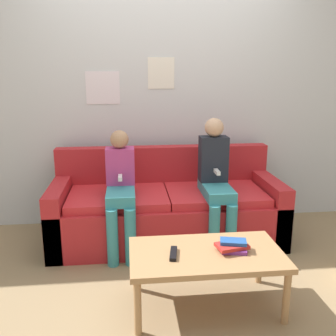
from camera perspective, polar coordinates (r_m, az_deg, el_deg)
ground_plane at (r=3.07m, az=0.81°, el=-14.57°), size 10.00×10.00×0.00m
wall_back at (r=3.70m, az=-1.09°, el=11.48°), size 8.00×0.07×2.60m
couch at (r=3.42m, az=-0.25°, el=-6.33°), size 2.01×0.81×0.80m
coffee_table at (r=2.46m, az=5.84°, el=-13.45°), size 0.97×0.55×0.38m
person_left at (r=3.12m, az=-7.24°, el=-2.84°), size 0.24×0.56×1.02m
person_right at (r=3.21m, az=7.32°, el=-1.51°), size 0.24×0.56×1.11m
tv_remote at (r=2.38m, az=0.83°, el=-12.90°), size 0.07×0.17×0.02m
book_stack at (r=2.46m, az=9.86°, el=-11.60°), size 0.22×0.17×0.07m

